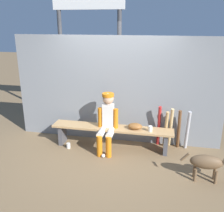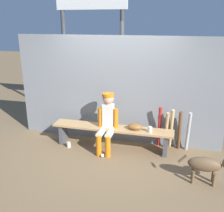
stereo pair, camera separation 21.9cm
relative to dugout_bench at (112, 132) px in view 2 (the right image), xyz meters
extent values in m
plane|color=brown|center=(0.00, 0.00, -0.36)|extent=(30.00, 30.00, 0.00)
cube|color=gray|center=(0.00, 0.40, 0.76)|extent=(4.36, 0.03, 2.23)
cube|color=tan|center=(0.00, 0.00, 0.08)|extent=(2.46, 0.36, 0.04)
cube|color=#4C4C51|center=(-1.08, 0.00, -0.15)|extent=(0.08, 0.29, 0.42)
cube|color=#4C4C51|center=(1.08, 0.00, -0.15)|extent=(0.08, 0.29, 0.42)
cube|color=silver|center=(-0.08, 0.00, 0.34)|extent=(0.22, 0.13, 0.49)
sphere|color=tan|center=(-0.08, 0.00, 0.70)|extent=(0.22, 0.22, 0.22)
cylinder|color=orange|center=(-0.08, 0.00, 0.77)|extent=(0.23, 0.23, 0.06)
cylinder|color=silver|center=(-0.17, -0.19, 0.06)|extent=(0.13, 0.38, 0.13)
cylinder|color=orange|center=(-0.17, -0.38, -0.15)|extent=(0.11, 0.11, 0.42)
cylinder|color=orange|center=(-0.24, -0.02, 0.29)|extent=(0.09, 0.09, 0.41)
cylinder|color=silver|center=(0.01, -0.19, 0.06)|extent=(0.13, 0.38, 0.13)
cylinder|color=orange|center=(0.01, -0.38, -0.15)|extent=(0.11, 0.11, 0.42)
cylinder|color=orange|center=(0.08, -0.02, 0.29)|extent=(0.09, 0.09, 0.41)
ellipsoid|color=brown|center=(0.47, 0.00, 0.16)|extent=(0.28, 0.20, 0.12)
cylinder|color=#B22323|center=(0.93, 0.29, 0.09)|extent=(0.08, 0.20, 0.89)
cylinder|color=tan|center=(1.07, 0.23, 0.05)|extent=(0.10, 0.22, 0.81)
cylinder|color=tan|center=(1.16, 0.30, 0.07)|extent=(0.09, 0.24, 0.86)
cylinder|color=brown|center=(1.32, 0.25, 0.06)|extent=(0.09, 0.18, 0.84)
cylinder|color=#B7B7BC|center=(1.49, 0.24, 0.06)|extent=(0.08, 0.20, 0.84)
sphere|color=white|center=(-0.08, -0.43, -0.32)|extent=(0.07, 0.07, 0.07)
cylinder|color=silver|center=(-0.88, -0.20, -0.30)|extent=(0.08, 0.08, 0.11)
cylinder|color=silver|center=(0.77, -0.05, 0.16)|extent=(0.08, 0.08, 0.11)
cylinder|color=#3F3F42|center=(-1.54, 1.31, 1.01)|extent=(0.10, 0.10, 2.74)
cylinder|color=#3F3F42|center=(-0.10, 1.31, 1.01)|extent=(0.10, 0.10, 2.74)
ellipsoid|color=brown|center=(1.72, -0.81, -0.02)|extent=(0.52, 0.20, 0.24)
cylinder|color=brown|center=(1.38, -0.81, 0.03)|extent=(0.15, 0.04, 0.16)
cylinder|color=brown|center=(1.88, -0.75, -0.25)|extent=(0.05, 0.05, 0.22)
cylinder|color=brown|center=(1.88, -0.87, -0.25)|extent=(0.05, 0.05, 0.22)
cylinder|color=brown|center=(1.56, -0.75, -0.25)|extent=(0.05, 0.05, 0.22)
cylinder|color=brown|center=(1.56, -0.87, -0.25)|extent=(0.05, 0.05, 0.22)
camera|label=1|loc=(0.97, -4.66, 2.14)|focal=41.00mm
camera|label=2|loc=(1.18, -4.61, 2.14)|focal=41.00mm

